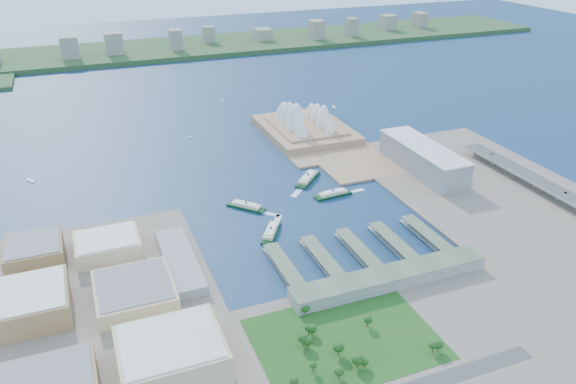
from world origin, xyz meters
name	(u,v)px	position (x,y,z in m)	size (l,w,h in m)	color
ground	(317,224)	(0.00, 0.00, 0.00)	(3000.00, 3000.00, 0.00)	#10284C
west_land	(100,333)	(-250.00, -105.00, 1.50)	(220.00, 390.00, 3.00)	#796A5D
south_land	(419,337)	(0.00, -210.00, 1.50)	(720.00, 180.00, 3.00)	#796A5D
east_land	(513,206)	(240.00, -50.00, 1.50)	(240.00, 500.00, 3.00)	#796A5D
peninsula	(312,137)	(107.50, 260.00, 1.50)	(135.00, 220.00, 3.00)	#A07757
far_shore	(163,49)	(0.00, 980.00, 6.00)	(2200.00, 260.00, 12.00)	#2D4926
opera_house	(305,115)	(105.00, 280.00, 32.00)	(134.00, 180.00, 58.00)	white
toaster_building	(423,159)	(195.00, 80.00, 20.50)	(45.00, 155.00, 35.00)	gray
expressway	(559,196)	(300.00, -60.00, 8.93)	(26.00, 340.00, 11.85)	gray
west_buildings	(94,295)	(-250.00, -70.00, 16.50)	(200.00, 280.00, 27.00)	olive
ferry_wharves	(359,251)	(14.00, -75.00, 4.65)	(184.00, 90.00, 9.30)	#4D5B45
terminal_building	(389,278)	(15.00, -135.00, 9.00)	(200.00, 28.00, 12.00)	gray
park	(345,331)	(-60.00, -190.00, 11.00)	(150.00, 110.00, 16.00)	#194714
far_skyline	(163,38)	(0.00, 960.00, 39.50)	(1900.00, 140.00, 55.00)	gray
ferry_a	(246,205)	(-64.01, 67.60, 4.64)	(12.49, 49.07, 9.28)	black
ferry_b	(308,177)	(37.24, 112.60, 5.40)	(14.55, 57.16, 10.81)	black
ferry_c	(271,230)	(-56.95, -1.74, 4.74)	(12.77, 50.18, 9.49)	black
ferry_d	(333,193)	(48.42, 58.36, 4.72)	(12.70, 49.88, 9.43)	black
boat_a	(30,180)	(-309.68, 246.96, 1.42)	(3.69, 14.76, 2.85)	white
boat_b	(189,138)	(-75.79, 328.98, 1.20)	(3.10, 8.86, 2.39)	white
boat_c	(334,107)	(209.13, 387.80, 1.54)	(3.98, 13.65, 3.07)	white
boat_e	(222,100)	(27.60, 503.60, 1.18)	(3.05, 9.60, 2.36)	white
car_b	(565,192)	(304.00, -65.11, 15.55)	(1.47, 4.23, 1.39)	slate
car_c	(492,154)	(304.00, 68.36, 15.55)	(1.96, 4.83, 1.40)	slate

